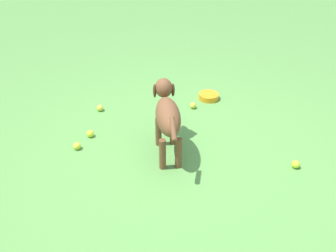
{
  "coord_description": "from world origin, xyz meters",
  "views": [
    {
      "loc": [
        -0.31,
        2.36,
        1.85
      ],
      "look_at": [
        0.13,
        -0.03,
        0.29
      ],
      "focal_mm": 37.95,
      "sensor_mm": 36.0,
      "label": 1
    }
  ],
  "objects_px": {
    "dog": "(167,114)",
    "tennis_ball_1": "(90,134)",
    "tennis_ball_0": "(193,105)",
    "water_bowl": "(209,96)",
    "tennis_ball_4": "(296,164)",
    "tennis_ball_3": "(77,146)",
    "tennis_ball_2": "(100,108)"
  },
  "relations": [
    {
      "from": "water_bowl",
      "to": "tennis_ball_0",
      "type": "bearing_deg",
      "value": 59.14
    },
    {
      "from": "tennis_ball_3",
      "to": "water_bowl",
      "type": "bearing_deg",
      "value": -132.62
    },
    {
      "from": "tennis_ball_3",
      "to": "tennis_ball_4",
      "type": "relative_size",
      "value": 1.0
    },
    {
      "from": "tennis_ball_3",
      "to": "water_bowl",
      "type": "relative_size",
      "value": 0.3
    },
    {
      "from": "tennis_ball_1",
      "to": "water_bowl",
      "type": "bearing_deg",
      "value": -137.05
    },
    {
      "from": "dog",
      "to": "tennis_ball_1",
      "type": "distance_m",
      "value": 0.82
    },
    {
      "from": "tennis_ball_1",
      "to": "tennis_ball_3",
      "type": "distance_m",
      "value": 0.21
    },
    {
      "from": "tennis_ball_2",
      "to": "water_bowl",
      "type": "bearing_deg",
      "value": -156.62
    },
    {
      "from": "tennis_ball_1",
      "to": "tennis_ball_3",
      "type": "bearing_deg",
      "value": 77.83
    },
    {
      "from": "tennis_ball_0",
      "to": "tennis_ball_3",
      "type": "bearing_deg",
      "value": 44.84
    },
    {
      "from": "tennis_ball_1",
      "to": "tennis_ball_3",
      "type": "height_order",
      "value": "same"
    },
    {
      "from": "tennis_ball_0",
      "to": "tennis_ball_4",
      "type": "xyz_separation_m",
      "value": [
        -0.94,
        0.82,
        0.0
      ]
    },
    {
      "from": "dog",
      "to": "water_bowl",
      "type": "bearing_deg",
      "value": -31.92
    },
    {
      "from": "dog",
      "to": "tennis_ball_1",
      "type": "relative_size",
      "value": 12.34
    },
    {
      "from": "dog",
      "to": "tennis_ball_4",
      "type": "height_order",
      "value": "dog"
    },
    {
      "from": "tennis_ball_3",
      "to": "water_bowl",
      "type": "distance_m",
      "value": 1.55
    },
    {
      "from": "dog",
      "to": "tennis_ball_1",
      "type": "xyz_separation_m",
      "value": [
        0.74,
        -0.1,
        -0.34
      ]
    },
    {
      "from": "dog",
      "to": "tennis_ball_4",
      "type": "bearing_deg",
      "value": -108.73
    },
    {
      "from": "tennis_ball_1",
      "to": "tennis_ball_3",
      "type": "xyz_separation_m",
      "value": [
        0.04,
        0.2,
        0.0
      ]
    },
    {
      "from": "water_bowl",
      "to": "tennis_ball_2",
      "type": "bearing_deg",
      "value": 23.38
    },
    {
      "from": "tennis_ball_0",
      "to": "tennis_ball_4",
      "type": "height_order",
      "value": "same"
    },
    {
      "from": "dog",
      "to": "tennis_ball_4",
      "type": "xyz_separation_m",
      "value": [
        -1.07,
        0.02,
        -0.34
      ]
    },
    {
      "from": "tennis_ball_0",
      "to": "tennis_ball_4",
      "type": "bearing_deg",
      "value": 139.0
    },
    {
      "from": "dog",
      "to": "tennis_ball_0",
      "type": "height_order",
      "value": "dog"
    },
    {
      "from": "tennis_ball_3",
      "to": "tennis_ball_1",
      "type": "bearing_deg",
      "value": -102.17
    },
    {
      "from": "dog",
      "to": "tennis_ball_3",
      "type": "height_order",
      "value": "dog"
    },
    {
      "from": "tennis_ball_0",
      "to": "water_bowl",
      "type": "distance_m",
      "value": 0.28
    },
    {
      "from": "tennis_ball_0",
      "to": "tennis_ball_1",
      "type": "relative_size",
      "value": 1.0
    },
    {
      "from": "tennis_ball_0",
      "to": "water_bowl",
      "type": "relative_size",
      "value": 0.3
    },
    {
      "from": "tennis_ball_2",
      "to": "tennis_ball_3",
      "type": "xyz_separation_m",
      "value": [
        -0.03,
        0.67,
        0.0
      ]
    },
    {
      "from": "tennis_ball_0",
      "to": "water_bowl",
      "type": "bearing_deg",
      "value": -120.86
    },
    {
      "from": "tennis_ball_2",
      "to": "tennis_ball_3",
      "type": "relative_size",
      "value": 1.0
    }
  ]
}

